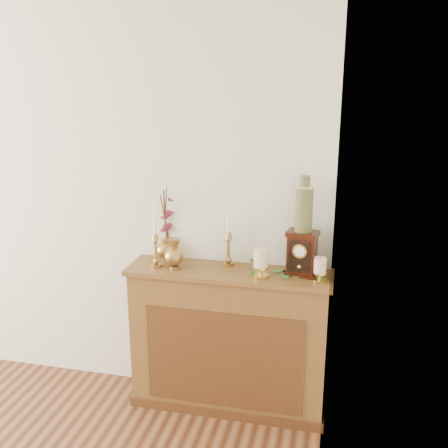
% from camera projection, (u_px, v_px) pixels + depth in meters
% --- Properties ---
extents(console_shelf, '(1.24, 0.34, 0.93)m').
position_uv_depth(console_shelf, '(229.00, 344.00, 3.28)').
color(console_shelf, brown).
rests_on(console_shelf, ground).
extents(candlestick_left, '(0.07, 0.07, 0.42)m').
position_uv_depth(candlestick_left, '(155.00, 245.00, 3.17)').
color(candlestick_left, '#AC8544').
rests_on(candlestick_left, console_shelf).
extents(candlestick_center, '(0.07, 0.07, 0.43)m').
position_uv_depth(candlestick_center, '(228.00, 243.00, 3.19)').
color(candlestick_center, '#AC8544').
rests_on(candlestick_center, console_shelf).
extents(bud_vase, '(0.12, 0.12, 0.19)m').
position_uv_depth(bud_vase, '(174.00, 254.00, 3.14)').
color(bud_vase, '#AC8544').
rests_on(bud_vase, console_shelf).
extents(ginger_jar, '(0.19, 0.21, 0.47)m').
position_uv_depth(ginger_jar, '(167.00, 225.00, 3.32)').
color(ginger_jar, '#AC8544').
rests_on(ginger_jar, console_shelf).
extents(pillar_candle_left, '(0.09, 0.09, 0.18)m').
position_uv_depth(pillar_candle_left, '(261.00, 262.00, 3.01)').
color(pillar_candle_left, gold).
rests_on(pillar_candle_left, console_shelf).
extents(pillar_candle_right, '(0.08, 0.08, 0.15)m').
position_uv_depth(pillar_candle_right, '(320.00, 268.00, 2.96)').
color(pillar_candle_right, gold).
rests_on(pillar_candle_right, console_shelf).
extents(ivy_garland, '(0.50, 0.23, 0.09)m').
position_uv_depth(ivy_garland, '(283.00, 271.00, 3.09)').
color(ivy_garland, '#39702A').
rests_on(ivy_garland, console_shelf).
extents(mantel_clock, '(0.20, 0.15, 0.27)m').
position_uv_depth(mantel_clock, '(302.00, 254.00, 3.04)').
color(mantel_clock, black).
rests_on(mantel_clock, console_shelf).
extents(ceramic_vase, '(0.10, 0.10, 0.33)m').
position_uv_depth(ceramic_vase, '(304.00, 207.00, 2.97)').
color(ceramic_vase, '#172E25').
rests_on(ceramic_vase, mantel_clock).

